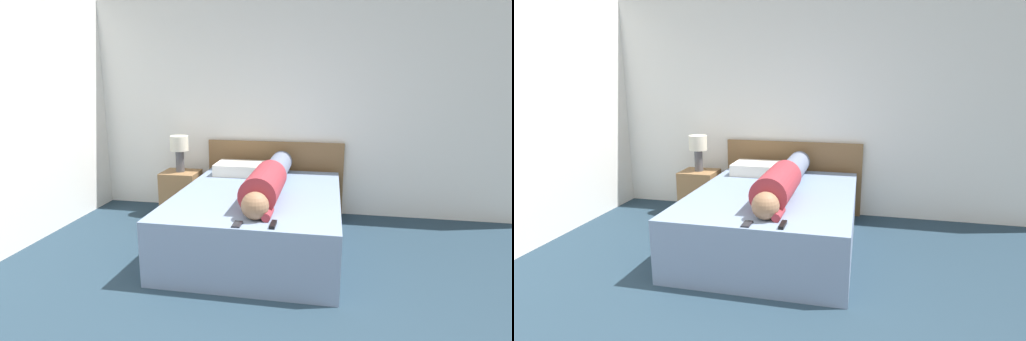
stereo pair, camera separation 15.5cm
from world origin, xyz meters
The scene contains 10 objects.
wall_back centered at (0.00, 3.45, 1.30)m, with size 6.18×0.06×2.60m.
wall_left centered at (-2.52, 1.71, 1.30)m, with size 0.06×4.62×2.60m.
bed centered at (-0.24, 2.28, 0.28)m, with size 1.55×2.00×0.55m.
headboard centered at (-0.24, 3.38, 0.44)m, with size 1.67×0.04×0.88m.
nightstand centered at (-1.35, 3.07, 0.26)m, with size 0.43×0.38×0.53m.
table_lamp centered at (-1.35, 3.07, 0.82)m, with size 0.22×0.22×0.44m.
person_lying centered at (-0.13, 2.24, 0.69)m, with size 0.31×1.82×0.31m.
pillow_near_headboard centered at (-0.58, 3.00, 0.62)m, with size 0.57×0.40×0.13m.
tv_remote centered at (0.03, 1.40, 0.56)m, with size 0.04×0.15×0.02m.
cell_phone centered at (-0.24, 1.37, 0.56)m, with size 0.06×0.13×0.01m.
Camera 2 is at (0.57, -1.36, 1.62)m, focal length 28.00 mm.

